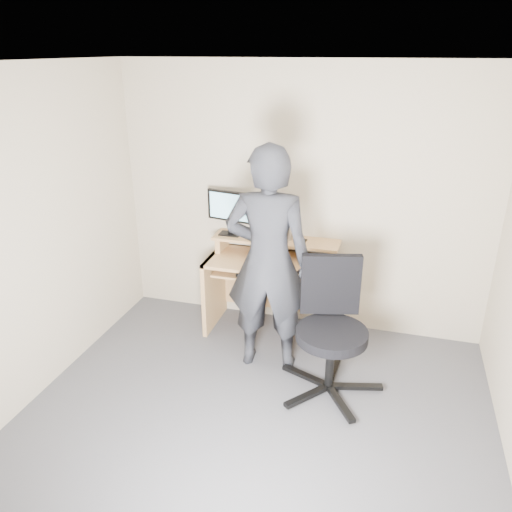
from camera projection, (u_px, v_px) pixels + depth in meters
The scene contains 14 objects.
ground at pixel (247, 435), 3.59m from camera, with size 3.50×3.50×0.00m, color #58585D.
back_wall at pixel (301, 201), 4.66m from camera, with size 3.50×0.02×2.50m, color beige.
ceiling at pixel (244, 63), 2.62m from camera, with size 3.50×3.50×0.02m, color white.
desk at pixel (273, 277), 4.78m from camera, with size 1.20×0.60×0.91m.
monitor at pixel (229, 209), 4.71m from camera, with size 0.45×0.13×0.43m.
external_drive at pixel (260, 226), 4.74m from camera, with size 0.07×0.13×0.20m, color black.
travel_mug at pixel (288, 231), 4.64m from camera, with size 0.08×0.08×0.18m, color #B7B7BC.
smartphone at pixel (301, 241), 4.63m from camera, with size 0.07×0.13×0.01m, color black.
charger at pixel (259, 239), 4.64m from camera, with size 0.04×0.04×0.04m, color black.
headphones at pixel (257, 235), 4.78m from camera, with size 0.16×0.16×0.02m, color silver.
keyboard at pixel (261, 271), 4.61m from camera, with size 0.46×0.18×0.03m, color black.
mouse at pixel (313, 268), 4.43m from camera, with size 0.10×0.06×0.04m, color black.
office_chair at pixel (331, 323), 3.91m from camera, with size 0.85×0.82×1.06m.
person at pixel (268, 261), 4.06m from camera, with size 0.71×0.46×1.93m, color black.
Camera 1 is at (0.84, -2.68, 2.58)m, focal length 35.00 mm.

